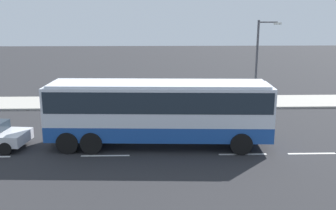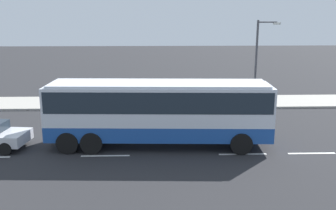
{
  "view_description": "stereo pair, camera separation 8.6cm",
  "coord_description": "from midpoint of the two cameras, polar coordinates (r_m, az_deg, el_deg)",
  "views": [
    {
      "loc": [
        -1.66,
        -19.94,
        6.91
      ],
      "look_at": [
        -1.11,
        -0.6,
        2.18
      ],
      "focal_mm": 40.83,
      "sensor_mm": 36.0,
      "label": 1
    },
    {
      "loc": [
        -1.75,
        -19.94,
        6.91
      ],
      "look_at": [
        -1.11,
        -0.6,
        2.18
      ],
      "focal_mm": 40.83,
      "sensor_mm": 36.0,
      "label": 2
    }
  ],
  "objects": [
    {
      "name": "pedestrian_near_curb",
      "position": [
        30.06,
        6.4,
        2.46
      ],
      "size": [
        0.32,
        0.32,
        1.6
      ],
      "rotation": [
        0.0,
        0.0,
        1.67
      ],
      "color": "black",
      "rests_on": "sidewalk_curb"
    },
    {
      "name": "sidewalk_curb",
      "position": [
        29.67,
        1.69,
        0.43
      ],
      "size": [
        80.0,
        4.0,
        0.15
      ],
      "primitive_type": "cube",
      "color": "#A8A399",
      "rests_on": "ground_plane"
    },
    {
      "name": "ground_plane",
      "position": [
        21.17,
        3.07,
        -5.32
      ],
      "size": [
        120.0,
        120.0,
        0.0
      ],
      "primitive_type": "plane",
      "color": "#28282B"
    },
    {
      "name": "street_lamp",
      "position": [
        28.62,
        13.57,
        7.02
      ],
      "size": [
        1.68,
        0.24,
        6.19
      ],
      "color": "#47474C",
      "rests_on": "sidewalk_curb"
    },
    {
      "name": "coach_bus",
      "position": [
        19.74,
        -1.27,
        -0.31
      ],
      "size": [
        11.56,
        3.13,
        3.41
      ],
      "rotation": [
        0.0,
        0.0,
        -0.05
      ],
      "color": "#1E4C9E",
      "rests_on": "ground_plane"
    },
    {
      "name": "lane_centreline",
      "position": [
        19.07,
        -0.27,
        -7.48
      ],
      "size": [
        32.5,
        0.16,
        0.01
      ],
      "color": "white",
      "rests_on": "ground_plane"
    }
  ]
}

